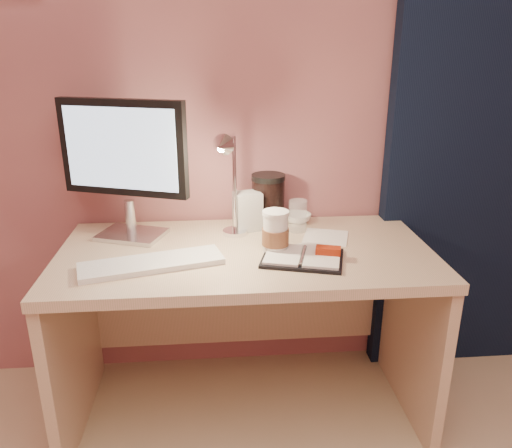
{
  "coord_description": "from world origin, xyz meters",
  "views": [
    {
      "loc": [
        -0.11,
        -0.35,
        1.46
      ],
      "look_at": [
        0.03,
        1.33,
        0.85
      ],
      "focal_mm": 35.0,
      "sensor_mm": 36.0,
      "label": 1
    }
  ],
  "objects": [
    {
      "name": "room",
      "position": [
        0.95,
        1.69,
        1.14
      ],
      "size": [
        3.5,
        3.5,
        3.5
      ],
      "color": "#C6B28E",
      "rests_on": "ground"
    },
    {
      "name": "desk",
      "position": [
        0.0,
        1.45,
        0.5
      ],
      "size": [
        1.4,
        0.7,
        0.73
      ],
      "color": "beige",
      "rests_on": "ground"
    },
    {
      "name": "monitor",
      "position": [
        -0.45,
        1.55,
        1.05
      ],
      "size": [
        0.49,
        0.25,
        0.54
      ],
      "rotation": [
        0.0,
        0.0,
        -0.35
      ],
      "color": "silver",
      "rests_on": "desk"
    },
    {
      "name": "keyboard",
      "position": [
        -0.34,
        1.26,
        0.74
      ],
      "size": [
        0.51,
        0.27,
        0.02
      ],
      "primitive_type": "cube",
      "rotation": [
        0.0,
        0.0,
        0.26
      ],
      "color": "white",
      "rests_on": "desk"
    },
    {
      "name": "planner",
      "position": [
        0.21,
        1.27,
        0.74
      ],
      "size": [
        0.33,
        0.28,
        0.04
      ],
      "rotation": [
        0.0,
        0.0,
        -0.28
      ],
      "color": "black",
      "rests_on": "desk"
    },
    {
      "name": "paper_a",
      "position": [
        0.21,
        1.33,
        0.73
      ],
      "size": [
        0.21,
        0.21,
        0.0
      ],
      "primitive_type": "cube",
      "rotation": [
        0.0,
        0.0,
        0.36
      ],
      "color": "white",
      "rests_on": "desk"
    },
    {
      "name": "paper_b",
      "position": [
        0.33,
        1.48,
        0.73
      ],
      "size": [
        0.21,
        0.21,
        0.0
      ],
      "primitive_type": "cube",
      "rotation": [
        0.0,
        0.0,
        -0.31
      ],
      "color": "white",
      "rests_on": "desk"
    },
    {
      "name": "coffee_cup",
      "position": [
        0.11,
        1.35,
        0.81
      ],
      "size": [
        0.1,
        0.1,
        0.16
      ],
      "color": "silver",
      "rests_on": "desk"
    },
    {
      "name": "clear_cup",
      "position": [
        0.23,
        1.57,
        0.79
      ],
      "size": [
        0.07,
        0.07,
        0.13
      ],
      "primitive_type": "cylinder",
      "color": "white",
      "rests_on": "desk"
    },
    {
      "name": "bowl",
      "position": [
        0.24,
        1.67,
        0.75
      ],
      "size": [
        0.15,
        0.15,
        0.04
      ],
      "primitive_type": "imported",
      "rotation": [
        0.0,
        0.0,
        0.25
      ],
      "color": "white",
      "rests_on": "desk"
    },
    {
      "name": "lotion_bottle",
      "position": [
        0.13,
        1.35,
        0.78
      ],
      "size": [
        0.05,
        0.05,
        0.09
      ],
      "primitive_type": "imported",
      "rotation": [
        0.0,
        0.0,
        -0.11
      ],
      "color": "silver",
      "rests_on": "desk"
    },
    {
      "name": "dark_jar",
      "position": [
        0.11,
        1.66,
        0.83
      ],
      "size": [
        0.14,
        0.14,
        0.19
      ],
      "primitive_type": "cylinder",
      "color": "black",
      "rests_on": "desk"
    },
    {
      "name": "product_box",
      "position": [
        0.02,
        1.6,
        0.81
      ],
      "size": [
        0.12,
        0.11,
        0.16
      ],
      "primitive_type": "cube",
      "rotation": [
        0.0,
        0.0,
        0.26
      ],
      "color": "silver",
      "rests_on": "desk"
    },
    {
      "name": "desk_lamp",
      "position": [
        0.0,
        1.45,
        1.0
      ],
      "size": [
        0.15,
        0.27,
        0.43
      ],
      "rotation": [
        0.0,
        0.0,
        -0.3
      ],
      "color": "silver",
      "rests_on": "desk"
    }
  ]
}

